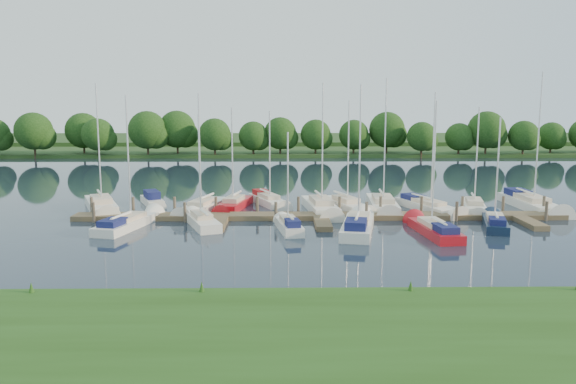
{
  "coord_description": "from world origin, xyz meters",
  "views": [
    {
      "loc": [
        -3.24,
        -36.96,
        9.23
      ],
      "look_at": [
        -2.62,
        8.0,
        2.2
      ],
      "focal_mm": 35.0,
      "sensor_mm": 36.0,
      "label": 1
    }
  ],
  "objects_px": {
    "motorboat": "(153,201)",
    "sailboat_s_2": "(289,226)",
    "sailboat_n_0": "(102,207)",
    "dock": "(321,218)",
    "sailboat_n_5": "(321,209)"
  },
  "relations": [
    {
      "from": "dock",
      "to": "sailboat_n_5",
      "type": "bearing_deg",
      "value": 85.04
    },
    {
      "from": "dock",
      "to": "sailboat_n_0",
      "type": "xyz_separation_m",
      "value": [
        -19.03,
        4.64,
        0.08
      ]
    },
    {
      "from": "motorboat",
      "to": "sailboat_n_5",
      "type": "bearing_deg",
      "value": 143.19
    },
    {
      "from": "motorboat",
      "to": "sailboat_s_2",
      "type": "bearing_deg",
      "value": 115.3
    },
    {
      "from": "dock",
      "to": "sailboat_n_0",
      "type": "height_order",
      "value": "sailboat_n_0"
    },
    {
      "from": "sailboat_n_5",
      "to": "motorboat",
      "type": "bearing_deg",
      "value": -20.51
    },
    {
      "from": "sailboat_n_5",
      "to": "sailboat_s_2",
      "type": "relative_size",
      "value": 1.51
    },
    {
      "from": "sailboat_n_0",
      "to": "sailboat_s_2",
      "type": "height_order",
      "value": "sailboat_n_0"
    },
    {
      "from": "dock",
      "to": "sailboat_n_0",
      "type": "bearing_deg",
      "value": 166.31
    },
    {
      "from": "sailboat_n_0",
      "to": "sailboat_s_2",
      "type": "distance_m",
      "value": 18.43
    },
    {
      "from": "motorboat",
      "to": "sailboat_n_5",
      "type": "xyz_separation_m",
      "value": [
        15.44,
        -3.71,
        -0.06
      ]
    },
    {
      "from": "motorboat",
      "to": "sailboat_s_2",
      "type": "distance_m",
      "value": 16.67
    },
    {
      "from": "sailboat_s_2",
      "to": "sailboat_n_0",
      "type": "bearing_deg",
      "value": 143.35
    },
    {
      "from": "sailboat_n_0",
      "to": "motorboat",
      "type": "xyz_separation_m",
      "value": [
        3.9,
        2.62,
        0.06
      ]
    },
    {
      "from": "motorboat",
      "to": "sailboat_n_0",
      "type": "bearing_deg",
      "value": 10.64
    }
  ]
}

